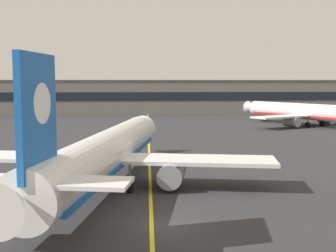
# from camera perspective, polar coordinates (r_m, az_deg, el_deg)

# --- Properties ---
(ground_plane) EXTENTS (400.00, 400.00, 0.00)m
(ground_plane) POSITION_cam_1_polar(r_m,az_deg,el_deg) (30.33, -0.32, -13.29)
(ground_plane) COLOR #2D2D30
(taxiway_centreline) EXTENTS (6.24, 179.91, 0.01)m
(taxiway_centreline) POSITION_cam_1_polar(r_m,az_deg,el_deg) (59.45, -2.57, -3.80)
(taxiway_centreline) COLOR yellow
(taxiway_centreline) RESTS_ON ground
(airliner_foreground) EXTENTS (32.33, 41.26, 11.65)m
(airliner_foreground) POSITION_cam_1_polar(r_m,az_deg,el_deg) (40.62, -8.29, -3.54)
(airliner_foreground) COLOR white
(airliner_foreground) RESTS_ON ground
(airliner_background) EXTENTS (29.65, 37.01, 11.32)m
(airliner_background) POSITION_cam_1_polar(r_m,az_deg,el_deg) (102.21, 18.58, 1.78)
(airliner_background) COLOR white
(airliner_background) RESTS_ON ground
(safety_cone_by_nose_gear) EXTENTS (0.44, 0.44, 0.55)m
(safety_cone_by_nose_gear) POSITION_cam_1_polar(r_m,az_deg,el_deg) (58.09, -6.78, -3.81)
(safety_cone_by_nose_gear) COLOR orange
(safety_cone_by_nose_gear) RESTS_ON ground
(terminal_building) EXTENTS (132.75, 12.40, 10.98)m
(terminal_building) POSITION_cam_1_polar(r_m,az_deg,el_deg) (141.41, -1.93, 4.02)
(terminal_building) COLOR slate
(terminal_building) RESTS_ON ground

